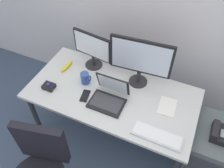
{
  "coord_description": "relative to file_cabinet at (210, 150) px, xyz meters",
  "views": [
    {
      "loc": [
        0.58,
        -1.3,
        2.35
      ],
      "look_at": [
        0.0,
        0.0,
        0.83
      ],
      "focal_mm": 37.17,
      "sensor_mm": 36.0,
      "label": 1
    }
  ],
  "objects": [
    {
      "name": "ground_plane",
      "position": [
        -1.01,
        -0.05,
        -0.29
      ],
      "size": [
        8.0,
        8.0,
        0.0
      ],
      "primitive_type": "plane",
      "color": "#3B4A5F"
    },
    {
      "name": "desk",
      "position": [
        -1.01,
        -0.05,
        0.35
      ],
      "size": [
        1.58,
        0.79,
        0.71
      ],
      "color": "silver",
      "rests_on": "ground"
    },
    {
      "name": "file_cabinet",
      "position": [
        0.0,
        0.0,
        0.0
      ],
      "size": [
        0.42,
        0.53,
        0.58
      ],
      "color": "#535D5E",
      "rests_on": "ground"
    },
    {
      "name": "desk_phone",
      "position": [
        -0.01,
        -0.02,
        0.33
      ],
      "size": [
        0.17,
        0.2,
        0.09
      ],
      "color": "black",
      "rests_on": "file_cabinet"
    },
    {
      "name": "monitor_main",
      "position": [
        -0.84,
        0.18,
        0.71
      ],
      "size": [
        0.57,
        0.18,
        0.49
      ],
      "color": "#262628",
      "rests_on": "desk"
    },
    {
      "name": "monitor_side",
      "position": [
        -1.34,
        0.22,
        0.64
      ],
      "size": [
        0.43,
        0.18,
        0.39
      ],
      "color": "#262628",
      "rests_on": "desk"
    },
    {
      "name": "keyboard",
      "position": [
        -0.49,
        -0.32,
        0.43
      ],
      "size": [
        0.41,
        0.14,
        0.03
      ],
      "color": "silver",
      "rests_on": "desk"
    },
    {
      "name": "laptop",
      "position": [
        -1.0,
        -0.14,
        0.47
      ],
      "size": [
        0.31,
        0.28,
        0.23
      ],
      "color": "black",
      "rests_on": "desk"
    },
    {
      "name": "trackball_mouse",
      "position": [
        -1.58,
        -0.24,
        0.44
      ],
      "size": [
        0.11,
        0.09,
        0.07
      ],
      "color": "black",
      "rests_on": "desk"
    },
    {
      "name": "coffee_mug",
      "position": [
        -1.3,
        -0.03,
        0.48
      ],
      "size": [
        0.09,
        0.08,
        0.12
      ],
      "color": "#304B93",
      "rests_on": "desk"
    },
    {
      "name": "paper_notepad",
      "position": [
        -0.49,
        -0.0,
        0.42
      ],
      "size": [
        0.16,
        0.22,
        0.01
      ],
      "primitive_type": "cube",
      "rotation": [
        0.0,
        0.0,
        0.06
      ],
      "color": "white",
      "rests_on": "desk"
    },
    {
      "name": "cell_phone",
      "position": [
        -1.22,
        -0.19,
        0.42
      ],
      "size": [
        0.09,
        0.15,
        0.01
      ],
      "primitive_type": "cube",
      "rotation": [
        0.0,
        0.0,
        0.19
      ],
      "color": "black",
      "rests_on": "desk"
    },
    {
      "name": "banana",
      "position": [
        -1.58,
        0.08,
        0.44
      ],
      "size": [
        0.05,
        0.19,
        0.04
      ],
      "primitive_type": "ellipsoid",
      "rotation": [
        0.0,
        0.0,
        1.53
      ],
      "color": "yellow",
      "rests_on": "desk"
    }
  ]
}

